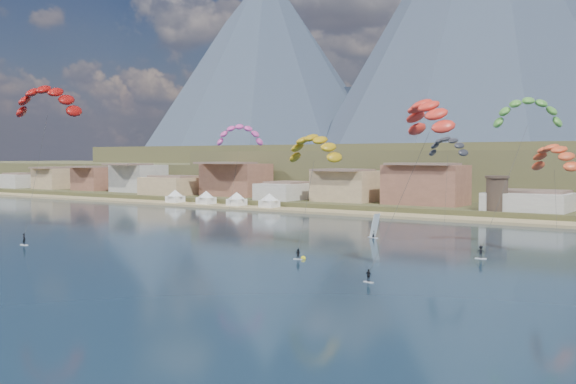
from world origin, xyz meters
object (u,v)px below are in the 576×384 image
Objects in this scene: watchtower at (497,193)px; buoy at (303,258)px; kitesurfer_orange at (430,112)px; kitesurfer_yellow at (314,144)px; windsurfer at (374,230)px; kitesurfer_green at (527,109)px; kitesurfer_red at (47,97)px.

buoy is (-2.46, -81.65, -6.24)m from watchtower.
kitesurfer_yellow is at bearing 153.47° from kitesurfer_orange.
kitesurfer_yellow is 4.57× the size of windsurfer.
watchtower is 61.53m from kitesurfer_green.
windsurfer reaches higher than buoy.
kitesurfer_red is (-62.05, -82.49, 20.64)m from watchtower.
kitesurfer_yellow is 28.93m from kitesurfer_orange.
kitesurfer_orange is (18.70, -84.47, 14.70)m from watchtower.
windsurfer is 6.28× the size of buoy.
buoy is (3.96, -29.91, -1.34)m from windsurfer.
kitesurfer_yellow reaches higher than watchtower.
windsurfer is (0.55, 19.92, -15.87)m from kitesurfer_yellow.
windsurfer is at bearing 173.91° from kitesurfer_green.
watchtower is at bearing 102.48° from kitesurfer_orange.
kitesurfer_yellow is 0.88× the size of kitesurfer_orange.
watchtower reaches higher than buoy.
watchtower is 0.27× the size of kitesurfer_red.
kitesurfer_green reaches higher than kitesurfer_yellow.
kitesurfer_green is at bearing -67.66° from watchtower.
kitesurfer_red is 65.38m from buoy.
kitesurfer_orange is 29.94m from kitesurfer_green.
kitesurfer_red is 1.35× the size of kitesurfer_orange.
kitesurfer_yellow is 34.40m from kitesurfer_green.
kitesurfer_orange is at bearing -97.36° from kitesurfer_green.
kitesurfer_green is at bearing 47.03° from buoy.
watchtower is 1.87× the size of windsurfer.
kitesurfer_red reaches higher than watchtower.
kitesurfer_yellow is at bearing 11.13° from kitesurfer_red.
windsurfer is at bearing 88.42° from kitesurfer_yellow.
kitesurfer_orange is (80.75, -1.98, -5.94)m from kitesurfer_red.
kitesurfer_green reaches higher than kitesurfer_orange.
kitesurfer_green reaches higher than windsurfer.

